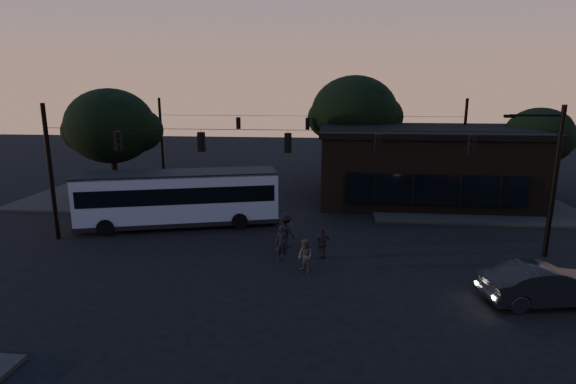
# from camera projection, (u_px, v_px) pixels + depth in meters

# --- Properties ---
(ground) EXTENTS (120.00, 120.00, 0.00)m
(ground) POSITION_uv_depth(u_px,v_px,m) (279.00, 277.00, 20.04)
(ground) COLOR black
(ground) RESTS_ON ground
(sidewalk_far_right) EXTENTS (14.00, 10.00, 0.15)m
(sidewalk_far_right) POSITION_uv_depth(u_px,v_px,m) (468.00, 205.00, 32.38)
(sidewalk_far_right) COLOR black
(sidewalk_far_right) RESTS_ON ground
(sidewalk_far_left) EXTENTS (14.00, 10.00, 0.15)m
(sidewalk_far_left) POSITION_uv_depth(u_px,v_px,m) (123.00, 196.00, 35.02)
(sidewalk_far_left) COLOR black
(sidewalk_far_left) RESTS_ON ground
(building) EXTENTS (15.40, 10.41, 5.40)m
(building) POSITION_uv_depth(u_px,v_px,m) (422.00, 164.00, 34.01)
(building) COLOR black
(building) RESTS_ON ground
(tree_behind) EXTENTS (7.60, 7.60, 9.43)m
(tree_behind) POSITION_uv_depth(u_px,v_px,m) (354.00, 113.00, 39.58)
(tree_behind) COLOR black
(tree_behind) RESTS_ON ground
(tree_right) EXTENTS (5.20, 5.20, 6.86)m
(tree_right) POSITION_uv_depth(u_px,v_px,m) (538.00, 137.00, 34.63)
(tree_right) COLOR black
(tree_right) RESTS_ON ground
(tree_left) EXTENTS (6.40, 6.40, 8.30)m
(tree_left) POSITION_uv_depth(u_px,v_px,m) (111.00, 126.00, 32.82)
(tree_left) COLOR black
(tree_left) RESTS_ON ground
(signal_rig_near) EXTENTS (26.24, 0.30, 7.50)m
(signal_rig_near) POSITION_uv_depth(u_px,v_px,m) (288.00, 164.00, 22.93)
(signal_rig_near) COLOR black
(signal_rig_near) RESTS_ON ground
(signal_rig_far) EXTENTS (26.24, 0.30, 7.50)m
(signal_rig_far) POSITION_uv_depth(u_px,v_px,m) (307.00, 137.00, 38.49)
(signal_rig_far) COLOR black
(signal_rig_far) RESTS_ON ground
(bus) EXTENTS (12.17, 5.88, 3.34)m
(bus) POSITION_uv_depth(u_px,v_px,m) (179.00, 196.00, 27.28)
(bus) COLOR gray
(bus) RESTS_ON ground
(car) EXTENTS (5.01, 2.53, 1.58)m
(car) POSITION_uv_depth(u_px,v_px,m) (545.00, 285.00, 17.42)
(car) COLOR black
(car) RESTS_ON ground
(pedestrian_a) EXTENTS (0.66, 0.46, 1.72)m
(pedestrian_a) POSITION_uv_depth(u_px,v_px,m) (282.00, 243.00, 21.94)
(pedestrian_a) COLOR black
(pedestrian_a) RESTS_ON ground
(pedestrian_b) EXTENTS (0.94, 0.95, 1.55)m
(pedestrian_b) POSITION_uv_depth(u_px,v_px,m) (305.00, 256.00, 20.42)
(pedestrian_b) COLOR #3B3735
(pedestrian_b) RESTS_ON ground
(pedestrian_c) EXTENTS (1.01, 0.69, 1.60)m
(pedestrian_c) POSITION_uv_depth(u_px,v_px,m) (322.00, 243.00, 22.09)
(pedestrian_c) COLOR black
(pedestrian_c) RESTS_ON ground
(pedestrian_d) EXTENTS (1.34, 1.29, 1.84)m
(pedestrian_d) POSITION_uv_depth(u_px,v_px,m) (286.00, 231.00, 23.65)
(pedestrian_d) COLOR black
(pedestrian_d) RESTS_ON ground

